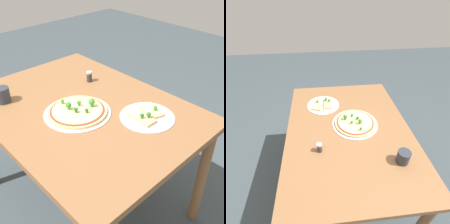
% 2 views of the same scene
% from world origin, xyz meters
% --- Properties ---
extents(ground_plane, '(8.00, 8.00, 0.00)m').
position_xyz_m(ground_plane, '(0.00, 0.00, 0.00)').
color(ground_plane, '#3D474C').
extents(dining_table, '(1.30, 0.94, 0.77)m').
position_xyz_m(dining_table, '(0.00, 0.00, 0.68)').
color(dining_table, brown).
rests_on(dining_table, ground_plane).
extents(pizza_tray_whole, '(0.36, 0.36, 0.07)m').
position_xyz_m(pizza_tray_whole, '(-0.04, 0.06, 0.78)').
color(pizza_tray_whole, '#B7B7BC').
rests_on(pizza_tray_whole, dining_table).
extents(pizza_tray_slice, '(0.29, 0.29, 0.06)m').
position_xyz_m(pizza_tray_slice, '(-0.32, -0.18, 0.78)').
color(pizza_tray_slice, '#B7B7BC').
rests_on(pizza_tray_slice, dining_table).
extents(drinking_cup, '(0.08, 0.08, 0.09)m').
position_xyz_m(drinking_cup, '(0.34, 0.29, 0.82)').
color(drinking_cup, '#2D333D').
rests_on(drinking_cup, dining_table).
extents(condiment_shaker, '(0.04, 0.04, 0.07)m').
position_xyz_m(condiment_shaker, '(0.20, -0.23, 0.81)').
color(condiment_shaker, '#333338').
rests_on(condiment_shaker, dining_table).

